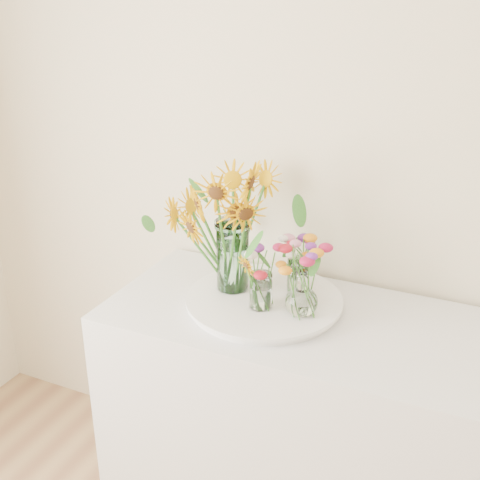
{
  "coord_description": "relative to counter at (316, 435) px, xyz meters",
  "views": [
    {
      "loc": [
        0.14,
        0.34,
        1.86
      ],
      "look_at": [
        -0.6,
        1.97,
        1.11
      ],
      "focal_mm": 45.0,
      "sensor_mm": 36.0,
      "label": 1
    }
  ],
  "objects": [
    {
      "name": "counter",
      "position": [
        0.0,
        0.0,
        0.0
      ],
      "size": [
        1.4,
        0.6,
        0.9
      ],
      "primitive_type": "cube",
      "color": "white",
      "rests_on": "ground_plane"
    },
    {
      "name": "tray",
      "position": [
        -0.2,
        0.01,
        0.46
      ],
      "size": [
        0.49,
        0.49,
        0.02
      ],
      "primitive_type": "cylinder",
      "color": "white",
      "rests_on": "counter"
    },
    {
      "name": "mason_jar",
      "position": [
        -0.33,
        0.03,
        0.6
      ],
      "size": [
        0.13,
        0.13,
        0.25
      ],
      "primitive_type": "cylinder",
      "rotation": [
        0.0,
        0.0,
        0.31
      ],
      "color": "#A9DDD0",
      "rests_on": "tray"
    },
    {
      "name": "sunflower_bouquet",
      "position": [
        -0.33,
        0.03,
        0.71
      ],
      "size": [
        0.87,
        0.87,
        0.47
      ],
      "primitive_type": null,
      "rotation": [
        0.0,
        0.0,
        0.31
      ],
      "color": "#DB9C04",
      "rests_on": "tray"
    },
    {
      "name": "small_vase_a",
      "position": [
        -0.19,
        -0.05,
        0.54
      ],
      "size": [
        0.09,
        0.09,
        0.12
      ],
      "primitive_type": "cylinder",
      "rotation": [
        0.0,
        0.0,
        0.36
      ],
      "color": "white",
      "rests_on": "tray"
    },
    {
      "name": "wildflower_posy_a",
      "position": [
        -0.19,
        -0.05,
        0.58
      ],
      "size": [
        0.19,
        0.19,
        0.21
      ],
      "primitive_type": null,
      "color": "orange",
      "rests_on": "tray"
    },
    {
      "name": "small_vase_b",
      "position": [
        -0.06,
        -0.03,
        0.55
      ],
      "size": [
        0.11,
        0.11,
        0.15
      ],
      "primitive_type": null,
      "rotation": [
        0.0,
        0.0,
        0.08
      ],
      "color": "white",
      "rests_on": "tray"
    },
    {
      "name": "wildflower_posy_b",
      "position": [
        -0.06,
        -0.03,
        0.59
      ],
      "size": [
        0.2,
        0.2,
        0.24
      ],
      "primitive_type": null,
      "color": "orange",
      "rests_on": "tray"
    },
    {
      "name": "small_vase_c",
      "position": [
        -0.12,
        0.1,
        0.54
      ],
      "size": [
        0.08,
        0.08,
        0.12
      ],
      "primitive_type": "cylinder",
      "rotation": [
        0.0,
        0.0,
        -0.18
      ],
      "color": "white",
      "rests_on": "tray"
    },
    {
      "name": "wildflower_posy_c",
      "position": [
        -0.12,
        0.1,
        0.58
      ],
      "size": [
        0.18,
        0.18,
        0.21
      ],
      "primitive_type": null,
      "color": "orange",
      "rests_on": "tray"
    }
  ]
}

